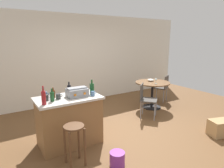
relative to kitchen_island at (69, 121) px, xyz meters
name	(u,v)px	position (x,y,z in m)	size (l,w,h in m)	color
ground_plane	(125,128)	(1.27, -0.04, -0.46)	(8.80, 8.80, 0.00)	brown
back_wall	(79,59)	(1.27, 2.42, 0.89)	(8.00, 0.10, 2.70)	silver
kitchen_island	(69,121)	(0.00, 0.00, 0.00)	(1.17, 0.70, 0.92)	olive
wooden_stool	(74,137)	(-0.17, -0.67, 0.01)	(0.32, 0.32, 0.67)	brown
dining_table	(152,88)	(2.75, 0.66, 0.12)	(0.98, 0.98, 0.76)	black
folding_chair_near	(146,98)	(2.12, 0.22, 0.05)	(0.56, 0.56, 0.86)	#47423D
folding_chair_far	(162,86)	(3.45, 0.93, 0.03)	(0.54, 0.54, 0.85)	#47423D
toolbox	(77,92)	(0.16, -0.04, 0.54)	(0.37, 0.27, 0.17)	gray
bottle_0	(52,96)	(-0.31, -0.08, 0.55)	(0.07, 0.07, 0.22)	#194C23
bottle_1	(44,97)	(-0.47, -0.19, 0.58)	(0.07, 0.07, 0.31)	maroon
bottle_2	(53,94)	(-0.23, 0.11, 0.53)	(0.07, 0.07, 0.19)	#603314
bottle_3	(69,89)	(0.10, 0.20, 0.55)	(0.07, 0.07, 0.24)	black
bottle_4	(92,88)	(0.47, -0.03, 0.57)	(0.08, 0.08, 0.28)	#194C23
cup_0	(45,95)	(-0.36, 0.19, 0.51)	(0.12, 0.08, 0.11)	#4C7099
cup_1	(93,94)	(0.42, -0.16, 0.50)	(0.11, 0.08, 0.09)	#4C7099
cup_2	(46,98)	(-0.39, 0.01, 0.51)	(0.13, 0.09, 0.10)	#383838
cup_3	(58,96)	(-0.18, 0.00, 0.51)	(0.12, 0.08, 0.09)	#383838
wine_glass	(156,80)	(2.69, 0.48, 0.41)	(0.07, 0.07, 0.14)	silver
serving_bowl	(151,80)	(2.78, 0.78, 0.33)	(0.18, 0.18, 0.07)	white
cardboard_box	(220,128)	(2.74, -1.36, -0.30)	(0.42, 0.30, 0.33)	tan
plastic_bucket	(117,159)	(0.38, -1.07, -0.35)	(0.24, 0.24, 0.24)	purple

